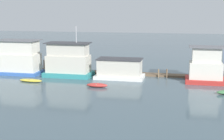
# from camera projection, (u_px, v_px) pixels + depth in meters

# --- Properties ---
(ground_plane) EXTENTS (200.00, 200.00, 0.00)m
(ground_plane) POSITION_uv_depth(u_px,v_px,m) (113.00, 78.00, 47.34)
(ground_plane) COLOR #475B66
(dock_walkway) EXTENTS (59.60, 1.75, 0.30)m
(dock_walkway) POSITION_uv_depth(u_px,v_px,m) (117.00, 73.00, 50.19)
(dock_walkway) COLOR brown
(dock_walkway) RESTS_ON ground_plane
(houseboat_blue) EXTENTS (7.19, 4.14, 5.49)m
(houseboat_blue) POSITION_uv_depth(u_px,v_px,m) (19.00, 58.00, 50.08)
(houseboat_blue) COLOR #3866B7
(houseboat_blue) RESTS_ON ground_plane
(houseboat_teal) EXTENTS (7.31, 3.92, 7.75)m
(houseboat_teal) POSITION_uv_depth(u_px,v_px,m) (68.00, 61.00, 48.12)
(houseboat_teal) COLOR teal
(houseboat_teal) RESTS_ON ground_plane
(houseboat_white) EXTENTS (7.28, 4.06, 2.99)m
(houseboat_white) POSITION_uv_depth(u_px,v_px,m) (120.00, 69.00, 46.88)
(houseboat_white) COLOR white
(houseboat_white) RESTS_ON ground_plane
(houseboat_red) EXTENTS (5.47, 4.10, 5.13)m
(houseboat_red) POSITION_uv_depth(u_px,v_px,m) (206.00, 67.00, 44.01)
(houseboat_red) COLOR red
(houseboat_red) RESTS_ON ground_plane
(dinghy_yellow) EXTENTS (3.63, 1.56, 0.36)m
(dinghy_yellow) POSITION_uv_depth(u_px,v_px,m) (31.00, 80.00, 44.82)
(dinghy_yellow) COLOR yellow
(dinghy_yellow) RESTS_ON ground_plane
(dinghy_red) EXTENTS (2.87, 1.16, 0.51)m
(dinghy_red) POSITION_uv_depth(u_px,v_px,m) (97.00, 85.00, 41.62)
(dinghy_red) COLOR red
(dinghy_red) RESTS_ON ground_plane
(mooring_post_far_left) EXTENTS (0.21, 0.21, 1.28)m
(mooring_post_far_left) POSITION_uv_depth(u_px,v_px,m) (158.00, 73.00, 47.61)
(mooring_post_far_left) COLOR #846B4C
(mooring_post_far_left) RESTS_ON ground_plane
(mooring_post_centre) EXTENTS (0.20, 0.20, 2.08)m
(mooring_post_centre) POSITION_uv_depth(u_px,v_px,m) (44.00, 66.00, 51.51)
(mooring_post_centre) COLOR brown
(mooring_post_centre) RESTS_ON ground_plane
(mooring_post_near_left) EXTENTS (0.21, 0.21, 1.33)m
(mooring_post_near_left) POSITION_uv_depth(u_px,v_px,m) (167.00, 73.00, 47.34)
(mooring_post_near_left) COLOR brown
(mooring_post_near_left) RESTS_ON ground_plane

